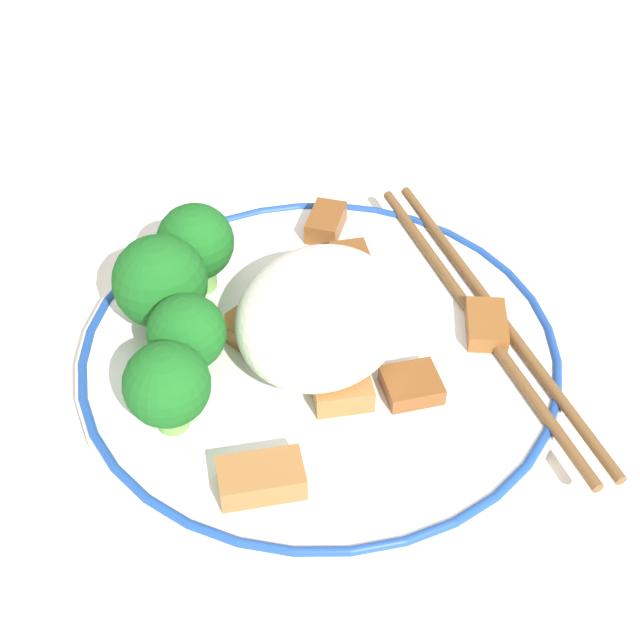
{
  "coord_description": "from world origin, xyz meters",
  "views": [
    {
      "loc": [
        0.32,
        0.1,
        0.36
      ],
      "look_at": [
        0.0,
        0.0,
        0.03
      ],
      "focal_mm": 50.0,
      "sensor_mm": 36.0,
      "label": 1
    }
  ],
  "objects_px": {
    "broccoli_back_left": "(196,244)",
    "broccoli_back_right": "(187,334)",
    "chopsticks": "(485,314)",
    "broccoli_mid_left": "(167,386)",
    "broccoli_back_center": "(160,282)",
    "plate": "(320,353)"
  },
  "relations": [
    {
      "from": "plate",
      "to": "broccoli_back_center",
      "type": "relative_size",
      "value": 4.62
    },
    {
      "from": "broccoli_mid_left",
      "to": "broccoli_back_center",
      "type": "bearing_deg",
      "value": -153.83
    },
    {
      "from": "broccoli_back_left",
      "to": "broccoli_back_right",
      "type": "distance_m",
      "value": 0.07
    },
    {
      "from": "chopsticks",
      "to": "broccoli_back_right",
      "type": "bearing_deg",
      "value": -59.22
    },
    {
      "from": "broccoli_back_left",
      "to": "chopsticks",
      "type": "bearing_deg",
      "value": 96.64
    },
    {
      "from": "plate",
      "to": "broccoli_back_center",
      "type": "bearing_deg",
      "value": -85.56
    },
    {
      "from": "broccoli_back_right",
      "to": "broccoli_mid_left",
      "type": "xyz_separation_m",
      "value": [
        0.04,
        0.0,
        0.0
      ]
    },
    {
      "from": "plate",
      "to": "broccoli_mid_left",
      "type": "height_order",
      "value": "broccoli_mid_left"
    },
    {
      "from": "plate",
      "to": "chopsticks",
      "type": "bearing_deg",
      "value": 120.0
    },
    {
      "from": "plate",
      "to": "chopsticks",
      "type": "height_order",
      "value": "chopsticks"
    },
    {
      "from": "broccoli_back_left",
      "to": "broccoli_mid_left",
      "type": "height_order",
      "value": "broccoli_back_left"
    },
    {
      "from": "broccoli_back_left",
      "to": "chopsticks",
      "type": "relative_size",
      "value": 0.26
    },
    {
      "from": "broccoli_back_center",
      "to": "broccoli_back_right",
      "type": "bearing_deg",
      "value": 42.48
    },
    {
      "from": "broccoli_back_left",
      "to": "chopsticks",
      "type": "height_order",
      "value": "broccoli_back_left"
    },
    {
      "from": "broccoli_back_right",
      "to": "broccoli_mid_left",
      "type": "relative_size",
      "value": 0.98
    },
    {
      "from": "broccoli_back_center",
      "to": "chopsticks",
      "type": "height_order",
      "value": "broccoli_back_center"
    },
    {
      "from": "chopsticks",
      "to": "broccoli_back_left",
      "type": "bearing_deg",
      "value": -83.36
    },
    {
      "from": "broccoli_back_left",
      "to": "broccoli_back_right",
      "type": "height_order",
      "value": "broccoli_back_left"
    },
    {
      "from": "broccoli_back_center",
      "to": "plate",
      "type": "bearing_deg",
      "value": 94.44
    },
    {
      "from": "broccoli_back_center",
      "to": "broccoli_mid_left",
      "type": "height_order",
      "value": "broccoli_back_center"
    },
    {
      "from": "plate",
      "to": "broccoli_back_left",
      "type": "distance_m",
      "value": 0.09
    },
    {
      "from": "broccoli_back_right",
      "to": "chopsticks",
      "type": "distance_m",
      "value": 0.17
    }
  ]
}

